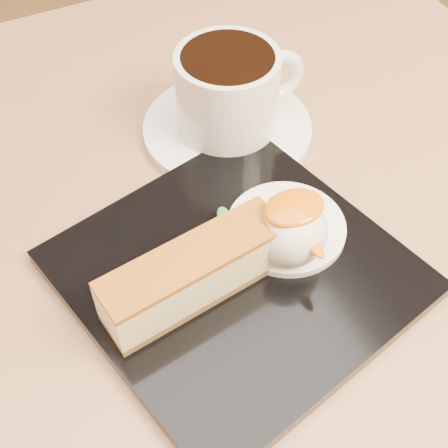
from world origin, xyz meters
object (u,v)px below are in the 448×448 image
cheesecake (194,273)px  dessert_plate (236,273)px  coffee_cup (230,90)px  table (206,374)px  saucer (227,129)px  ice_cream_scoop (291,231)px

cheesecake → dessert_plate: bearing=0.1°
cheesecake → coffee_cup: coffee_cup is taller
coffee_cup → table: bearing=-123.7°
table → saucer: size_ratio=5.33×
table → saucer: bearing=56.5°
saucer → dessert_plate: bearing=-114.1°
table → dessert_plate: dessert_plate is taller
table → dessert_plate: (0.02, -0.01, 0.16)m
table → coffee_cup: bearing=55.9°
table → ice_cream_scoop: 0.20m
cheesecake → ice_cream_scoop: 0.08m
dessert_plate → ice_cream_scoop: (0.04, -0.00, 0.03)m
table → dessert_plate: bearing=-24.3°
ice_cream_scoop → saucer: bearing=80.6°
cheesecake → saucer: 0.18m
table → cheesecake: cheesecake is taller
ice_cream_scoop → saucer: 0.16m
cheesecake → ice_cream_scoop: size_ratio=2.60×
ice_cream_scoop → coffee_cup: coffee_cup is taller
coffee_cup → cheesecake: bearing=-123.9°
cheesecake → saucer: bearing=48.3°
cheesecake → ice_cream_scoop: (0.08, 0.00, 0.00)m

